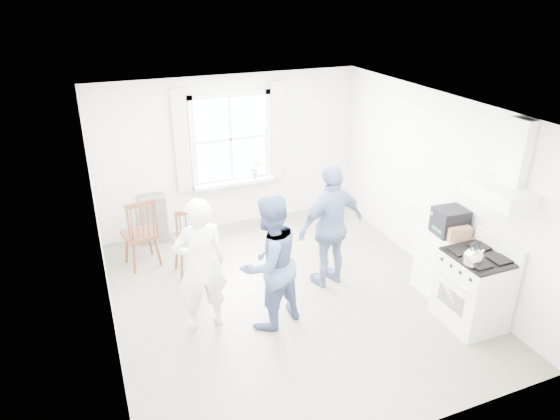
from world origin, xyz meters
The scene contains 15 objects.
room_shell centered at (0.00, 0.00, 1.30)m, with size 4.62×5.12×2.64m.
window_assembly centered at (0.00, 2.45, 1.46)m, with size 1.88×0.24×1.70m.
range_hood centered at (2.07, -1.35, 1.90)m, with size 0.45×0.76×0.94m.
shelf_unit centered at (-1.40, 2.33, 0.40)m, with size 0.40×0.30×0.80m, color slate.
gas_stove centered at (1.91, -1.35, 0.48)m, with size 0.68×0.76×1.12m.
kettle centered at (1.68, -1.48, 1.05)m, with size 0.22×0.22×0.31m.
low_cabinet centered at (1.98, -0.65, 0.45)m, with size 0.50×0.55×0.90m, color white.
stereo_stack centered at (2.02, -0.66, 1.08)m, with size 0.42×0.38×0.35m.
cardboard_box centered at (2.01, -0.83, 0.99)m, with size 0.30×0.21×0.19m, color #9E6E4C.
windsor_chair_a centered at (-1.67, 1.52, 0.68)m, with size 0.55×0.55×1.12m.
windsor_chair_b centered at (-1.06, 1.02, 0.68)m, with size 0.48×0.47×1.11m.
person_left centered at (-1.20, -0.17, 0.86)m, with size 0.63×0.63×1.73m, color white.
person_mid centered at (-0.42, -0.43, 0.86)m, with size 0.84×0.84×1.73m, color #495C88.
person_right centered at (0.69, 0.13, 0.89)m, with size 1.04×1.04×1.78m, color navy.
potted_plant centered at (0.38, 2.36, 1.00)m, with size 0.16×0.16×0.29m, color #36793D.
Camera 1 is at (-2.24, -5.26, 3.92)m, focal length 32.00 mm.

